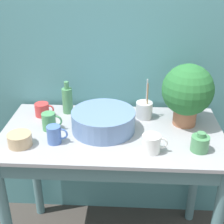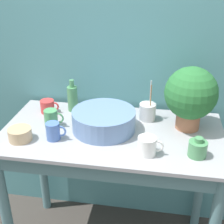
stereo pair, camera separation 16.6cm
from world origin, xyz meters
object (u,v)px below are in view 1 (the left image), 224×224
Objects in this scene: utensil_cup at (144,110)px; mug_red at (42,110)px; bowl_wash_large at (103,121)px; bottle_tall at (67,100)px; bottle_short at (200,143)px; bowl_small_tan at (20,140)px; mug_white at (152,144)px; potted_plant at (188,91)px; mug_green at (49,121)px; mug_blue at (55,135)px.

mug_red is at bearing -179.33° from utensil_cup.
utensil_cup is at bearing 34.97° from bowl_wash_large.
bottle_tall reaches higher than bottle_short.
mug_red is 0.61m from utensil_cup.
bowl_wash_large is 1.46× the size of utensil_cup.
utensil_cup reaches higher than bowl_small_tan.
mug_white is (0.49, -0.41, -0.04)m from bottle_tall.
bowl_wash_large is 0.52m from bottle_short.
utensil_cup reaches higher than mug_red.
bowl_wash_large is at bearing 160.03° from bottle_short.
potted_plant is at bearing 11.86° from bowl_wash_large.
mug_green is 0.89× the size of mug_white.
mug_blue reaches higher than mug_red.
bottle_tall is 1.65× the size of bowl_small_tan.
mug_red is 0.18m from mug_green.
bottle_short is (0.03, -0.27, -0.16)m from potted_plant.
bowl_wash_large is at bearing 31.37° from mug_blue.
mug_red is 0.95× the size of bowl_small_tan.
mug_white is at bearing -124.40° from potted_plant.
utensil_cup is (0.53, 0.17, 0.00)m from mug_green.
mug_white is at bearing -38.75° from bowl_wash_large.
bottle_tall is at bearing 171.09° from potted_plant.
potted_plant is at bearing 55.60° from mug_white.
bottle_tall is 0.84× the size of utensil_cup.
mug_red is (-0.15, -0.05, -0.04)m from bottle_tall.
bowl_wash_large is at bearing -21.98° from mug_red.
utensil_cup is (0.47, 0.31, 0.00)m from mug_blue.
bowl_small_tan is (-0.67, 0.02, -0.01)m from mug_white.
bowl_small_tan is at bearing 178.08° from mug_white.
mug_white is (-0.20, -0.30, -0.16)m from potted_plant.
bowl_small_tan is (-0.03, -0.33, -0.01)m from mug_red.
utensil_cup is (0.23, 0.16, -0.01)m from bowl_wash_large.
bowl_wash_large is at bearing 2.10° from mug_green.
potted_plant is 1.48× the size of utensil_cup.
mug_blue reaches higher than mug_white.
bowl_wash_large is (-0.46, -0.10, -0.14)m from potted_plant.
mug_white is at bearing -86.41° from utensil_cup.
bottle_short is at bearing -52.38° from utensil_cup.
bowl_small_tan is at bearing -156.32° from bowl_wash_large.
bottle_tall is at bearing 65.40° from bowl_small_tan.
bottle_short is at bearing -2.55° from mug_blue.
bowl_wash_large is 2.86× the size of bowl_small_tan.
bowl_small_tan is 0.51× the size of utensil_cup.
mug_blue is at bearing -90.70° from bottle_tall.
potted_plant is 1.01× the size of bowl_wash_large.
mug_green reaches higher than mug_blue.
potted_plant is 0.71m from bottle_tall.
potted_plant is 3.14× the size of mug_green.
utensil_cup reaches higher than mug_blue.
potted_plant is 0.28m from utensil_cup.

